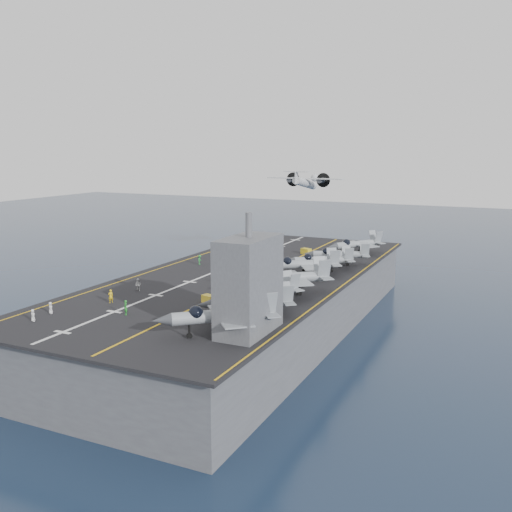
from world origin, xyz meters
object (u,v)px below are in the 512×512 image
at_px(island_superstructure, 249,273).
at_px(fighter_jet_0, 223,314).
at_px(tow_cart_a, 209,299).
at_px(transport_plane, 305,183).

relative_size(island_superstructure, fighter_jet_0, 0.82).
bearing_deg(island_superstructure, tow_cart_a, 139.26).
distance_m(fighter_jet_0, tow_cart_a, 15.28).
xyz_separation_m(tow_cart_a, transport_plane, (-15.50, 82.32, 12.15)).
height_order(island_superstructure, tow_cart_a, island_superstructure).
distance_m(island_superstructure, tow_cart_a, 16.59).
relative_size(tow_cart_a, transport_plane, 0.10).
bearing_deg(tow_cart_a, transport_plane, 100.66).
xyz_separation_m(fighter_jet_0, transport_plane, (-24.56, 94.45, 10.08)).
height_order(island_superstructure, transport_plane, transport_plane).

